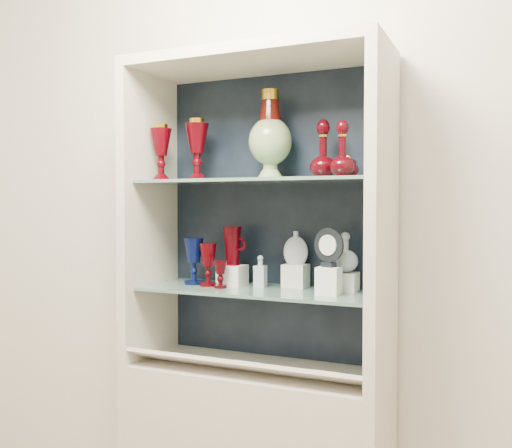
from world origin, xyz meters
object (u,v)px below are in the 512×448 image
at_px(cobalt_goblet, 194,261).
at_px(ruby_goblet_small, 220,274).
at_px(ruby_goblet_tall, 208,265).
at_px(lidded_bowl, 348,166).
at_px(flat_flask, 296,247).
at_px(pedestal_lamp_right, 197,150).
at_px(enamel_urn, 270,135).
at_px(clear_square_bottle, 260,271).
at_px(ruby_decanter_b, 323,147).
at_px(clear_round_decanter, 345,253).
at_px(pedestal_lamp_left, 161,153).
at_px(ruby_decanter_a, 342,145).
at_px(cameo_medallion, 329,247).
at_px(ruby_pitcher, 232,246).

bearing_deg(cobalt_goblet, ruby_goblet_small, -19.07).
relative_size(cobalt_goblet, ruby_goblet_tall, 1.11).
height_order(lidded_bowl, cobalt_goblet, lidded_bowl).
bearing_deg(flat_flask, pedestal_lamp_right, 175.54).
bearing_deg(enamel_urn, clear_square_bottle, -151.43).
xyz_separation_m(ruby_decanter_b, lidded_bowl, (0.09, 0.00, -0.07)).
distance_m(cobalt_goblet, clear_round_decanter, 0.62).
bearing_deg(enamel_urn, ruby_goblet_tall, -165.35).
distance_m(ruby_decanter_b, lidded_bowl, 0.12).
bearing_deg(clear_square_bottle, ruby_decanter_b, 1.22).
relative_size(pedestal_lamp_left, ruby_decanter_a, 1.02).
bearing_deg(ruby_decanter_b, cameo_medallion, -58.40).
xyz_separation_m(enamel_urn, clear_square_bottle, (-0.03, -0.02, -0.53)).
distance_m(clear_square_bottle, flat_flask, 0.17).
bearing_deg(cameo_medallion, enamel_urn, -178.96).
bearing_deg(lidded_bowl, cameo_medallion, -123.03).
relative_size(ruby_decanter_a, ruby_goblet_tall, 1.32).
relative_size(pedestal_lamp_right, flat_flask, 1.88).
height_order(flat_flask, clear_round_decanter, flat_flask).
height_order(pedestal_lamp_right, clear_round_decanter, pedestal_lamp_right).
height_order(ruby_decanter_a, cameo_medallion, ruby_decanter_a).
bearing_deg(flat_flask, ruby_pitcher, 177.23).
height_order(ruby_goblet_small, ruby_pitcher, ruby_pitcher).
bearing_deg(ruby_decanter_b, pedestal_lamp_left, -172.75).
bearing_deg(clear_round_decanter, clear_square_bottle, -172.82).
height_order(ruby_decanter_b, ruby_goblet_tall, ruby_decanter_b).
bearing_deg(cameo_medallion, cobalt_goblet, -165.03).
xyz_separation_m(pedestal_lamp_left, enamel_urn, (0.44, 0.10, 0.06)).
bearing_deg(ruby_goblet_tall, pedestal_lamp_left, -170.34).
xyz_separation_m(cobalt_goblet, clear_square_bottle, (0.28, 0.02, -0.03)).
bearing_deg(ruby_goblet_tall, enamel_urn, 14.65).
distance_m(cobalt_goblet, ruby_pitcher, 0.17).
bearing_deg(pedestal_lamp_left, ruby_goblet_small, 0.48).
relative_size(cobalt_goblet, flat_flask, 1.40).
xyz_separation_m(enamel_urn, clear_round_decanter, (0.30, 0.02, -0.45)).
relative_size(ruby_pitcher, cameo_medallion, 1.08).
bearing_deg(ruby_pitcher, ruby_goblet_tall, -133.58).
distance_m(enamel_urn, ruby_pitcher, 0.46).
distance_m(pedestal_lamp_right, ruby_pitcher, 0.42).
bearing_deg(clear_square_bottle, lidded_bowl, 1.03).
bearing_deg(flat_flask, pedestal_lamp_left, -178.38).
bearing_deg(ruby_goblet_small, ruby_goblet_tall, 156.30).
relative_size(ruby_decanter_a, ruby_goblet_small, 2.09).
xyz_separation_m(ruby_decanter_b, cobalt_goblet, (-0.54, -0.03, -0.44)).
distance_m(pedestal_lamp_left, ruby_goblet_small, 0.55).
bearing_deg(clear_square_bottle, ruby_pitcher, 173.18).
bearing_deg(ruby_pitcher, clear_round_decanter, 12.13).
bearing_deg(cameo_medallion, ruby_decanter_b, 140.90).
relative_size(lidded_bowl, clear_square_bottle, 0.70).
bearing_deg(enamel_urn, cameo_medallion, -18.26).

